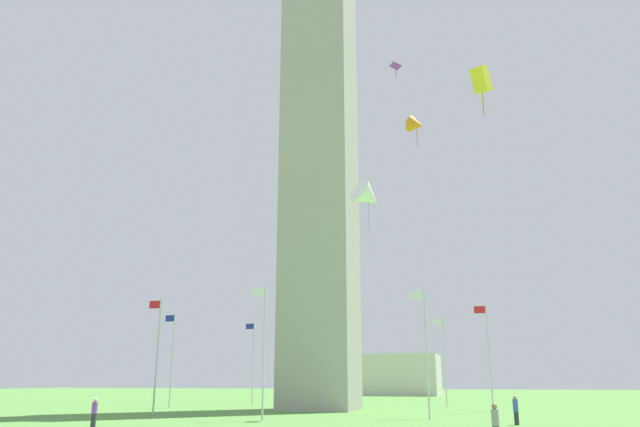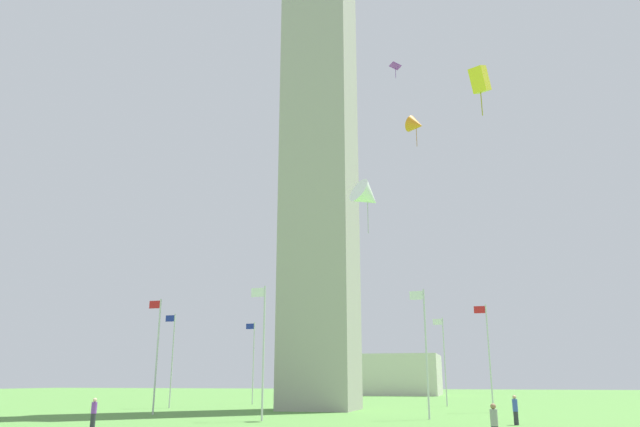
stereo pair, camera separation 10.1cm
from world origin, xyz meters
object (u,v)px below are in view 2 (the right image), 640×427
(flagpole_se, at_px, (425,347))
(person_gray_shirt, at_px, (494,425))
(kite_purple_diamond, at_px, (395,66))
(person_purple_shirt, at_px, (94,413))
(flagpole_e, at_px, (263,346))
(flagpole_nw, at_px, (253,359))
(flagpole_w, at_px, (353,360))
(flagpole_n, at_px, (172,356))
(flagpole_sw, at_px, (444,357))
(obelisk_monument, at_px, (320,107))
(person_blue_shirt, at_px, (515,410))
(kite_white_delta, at_px, (367,197))
(flagpole_ne, at_px, (157,350))
(flagpole_s, at_px, (488,353))
(kite_yellow_box, at_px, (480,80))
(distant_building, at_px, (367,375))
(kite_orange_delta, at_px, (416,125))

(flagpole_se, height_order, person_gray_shirt, flagpole_se)
(kite_purple_diamond, bearing_deg, person_purple_shirt, 45.10)
(person_gray_shirt, distance_m, kite_purple_diamond, 36.34)
(flagpole_e, xyz_separation_m, person_gray_shirt, (-15.19, 12.45, -4.16))
(flagpole_nw, bearing_deg, flagpole_w, -157.50)
(flagpole_nw, xyz_separation_m, person_gray_shirt, (-26.12, 38.83, -4.16))
(flagpole_n, height_order, flagpole_sw, same)
(obelisk_monument, height_order, person_blue_shirt, obelisk_monument)
(flagpole_e, relative_size, kite_white_delta, 2.92)
(flagpole_ne, distance_m, kite_white_delta, 25.04)
(person_purple_shirt, bearing_deg, flagpole_se, -46.51)
(flagpole_n, relative_size, flagpole_s, 1.00)
(flagpole_e, bearing_deg, person_gray_shirt, 140.66)
(flagpole_w, xyz_separation_m, kite_yellow_box, (-15.57, 48.41, 9.48))
(person_gray_shirt, bearing_deg, flagpole_e, -4.38)
(flagpole_n, bearing_deg, person_purple_shirt, 108.82)
(flagpole_nw, bearing_deg, person_purple_shirt, 95.89)
(flagpole_nw, bearing_deg, flagpole_e, 112.50)
(obelisk_monument, relative_size, kite_purple_diamond, 43.55)
(flagpole_se, xyz_separation_m, flagpole_w, (10.93, -26.38, 0.00))
(flagpole_sw, xyz_separation_m, distant_building, (16.97, -46.32, -1.45))
(kite_yellow_box, bearing_deg, flagpole_ne, -39.75)
(person_blue_shirt, relative_size, kite_yellow_box, 0.82)
(flagpole_w, distance_m, person_gray_shirt, 46.12)
(flagpole_e, distance_m, flagpole_sw, 28.55)
(flagpole_s, relative_size, flagpole_sw, 1.00)
(flagpole_n, height_order, kite_yellow_box, kite_yellow_box)
(flagpole_n, bearing_deg, kite_purple_diamond, 163.46)
(flagpole_e, xyz_separation_m, kite_purple_diamond, (-9.08, -8.16, 25.13))
(obelisk_monument, bearing_deg, flagpole_nw, -44.86)
(flagpole_n, bearing_deg, flagpole_w, -135.00)
(flagpole_nw, distance_m, kite_yellow_box, 52.14)
(flagpole_nw, xyz_separation_m, distant_building, (-4.89, -46.32, -1.45))
(flagpole_se, distance_m, kite_yellow_box, 24.43)
(flagpole_s, bearing_deg, flagpole_n, -0.00)
(obelisk_monument, relative_size, kite_orange_delta, 24.78)
(flagpole_s, relative_size, flagpole_w, 1.00)
(kite_yellow_box, distance_m, distant_building, 93.40)
(obelisk_monument, xyz_separation_m, flagpole_ne, (10.98, 10.93, -25.68))
(flagpole_sw, height_order, person_gray_shirt, flagpole_sw)
(person_blue_shirt, distance_m, kite_orange_delta, 20.53)
(kite_purple_diamond, xyz_separation_m, kite_orange_delta, (-2.29, 7.84, -9.43))
(flagpole_ne, bearing_deg, person_gray_shirt, 146.98)
(obelisk_monument, distance_m, person_purple_shirt, 38.89)
(person_gray_shirt, xyz_separation_m, person_blue_shirt, (-1.47, -12.86, 0.03))
(distant_building, bearing_deg, obelisk_monument, 96.08)
(obelisk_monument, relative_size, distant_building, 2.31)
(kite_orange_delta, bearing_deg, kite_white_delta, 75.52)
(flagpole_se, distance_m, kite_orange_delta, 16.26)
(flagpole_n, xyz_separation_m, kite_white_delta, (-24.62, 23.67, 7.80))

